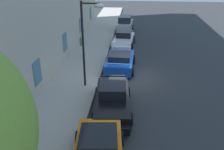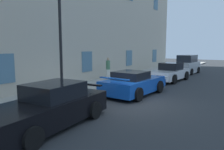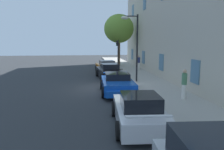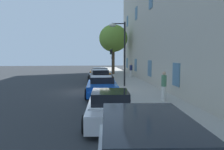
{
  "view_description": "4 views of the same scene",
  "coord_description": "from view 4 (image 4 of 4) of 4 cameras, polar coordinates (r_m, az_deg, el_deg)",
  "views": [
    {
      "loc": [
        -16.4,
        -0.38,
        7.66
      ],
      "look_at": [
        -1.93,
        0.96,
        1.04
      ],
      "focal_mm": 39.62,
      "sensor_mm": 36.0,
      "label": 1
    },
    {
      "loc": [
        -8.93,
        -5.01,
        2.68
      ],
      "look_at": [
        -0.21,
        0.89,
        1.3
      ],
      "focal_mm": 34.22,
      "sensor_mm": 36.0,
      "label": 2
    },
    {
      "loc": [
        16.31,
        -1.47,
        3.51
      ],
      "look_at": [
        -0.08,
        0.5,
        0.98
      ],
      "focal_mm": 35.5,
      "sensor_mm": 36.0,
      "label": 3
    },
    {
      "loc": [
        16.55,
        -0.11,
        2.9
      ],
      "look_at": [
        -0.35,
        1.56,
        1.27
      ],
      "focal_mm": 34.35,
      "sensor_mm": 36.0,
      "label": 4
    }
  ],
  "objects": [
    {
      "name": "pedestrian_admiring",
      "position": [
        26.6,
        5.08,
        1.35
      ],
      "size": [
        0.51,
        0.51,
        1.68
      ],
      "color": "silver",
      "rests_on": "sidewalk"
    },
    {
      "name": "sportscar_yellow_flank",
      "position": [
        21.2,
        -3.42,
        -0.71
      ],
      "size": [
        5.18,
        2.38,
        1.45
      ],
      "color": "black",
      "rests_on": "ground"
    },
    {
      "name": "sidewalk",
      "position": [
        17.22,
        7.26,
        -4.02
      ],
      "size": [
        60.0,
        3.46,
        0.14
      ],
      "primitive_type": "cube",
      "color": "#A8A399",
      "rests_on": "ground"
    },
    {
      "name": "ground_plane",
      "position": [
        16.8,
        -5.2,
        -4.48
      ],
      "size": [
        80.0,
        80.0,
        0.0
      ],
      "primitive_type": "plane",
      "color": "#2B2D30"
    },
    {
      "name": "sportscar_white_middle",
      "position": [
        14.94,
        -2.63,
        -3.34
      ],
      "size": [
        4.57,
        2.37,
        1.34
      ],
      "color": "#144CB2",
      "rests_on": "ground"
    },
    {
      "name": "building_facade",
      "position": [
        18.48,
        18.39,
        17.5
      ],
      "size": [
        39.59,
        3.85,
        13.63
      ],
      "color": "#BCB29E",
      "rests_on": "ground"
    },
    {
      "name": "pedestrian_strolling",
      "position": [
        13.21,
        13.63,
        -2.7
      ],
      "size": [
        0.42,
        0.42,
        1.75
      ],
      "color": "silver",
      "rests_on": "sidewalk"
    },
    {
      "name": "street_lamp",
      "position": [
        18.52,
        2.07,
        8.78
      ],
      "size": [
        0.44,
        1.42,
        5.52
      ],
      "color": "black",
      "rests_on": "sidewalk"
    },
    {
      "name": "sportscar_red_lead",
      "position": [
        25.54,
        -3.41,
        0.31
      ],
      "size": [
        4.75,
        2.48,
        1.34
      ],
      "color": "orange",
      "rests_on": "ground"
    },
    {
      "name": "sportscar_tail_end",
      "position": [
        9.32,
        -0.57,
        -8.66
      ],
      "size": [
        4.64,
        2.29,
        1.42
      ],
      "color": "white",
      "rests_on": "ground"
    },
    {
      "name": "tree_near_kerb",
      "position": [
        30.5,
        0.37,
        9.72
      ],
      "size": [
        3.99,
        3.99,
        6.96
      ],
      "color": "brown",
      "rests_on": "sidewalk"
    },
    {
      "name": "traffic_light",
      "position": [
        28.26,
        -0.17,
        4.79
      ],
      "size": [
        0.44,
        0.36,
        3.55
      ],
      "color": "black",
      "rests_on": "sidewalk"
    }
  ]
}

